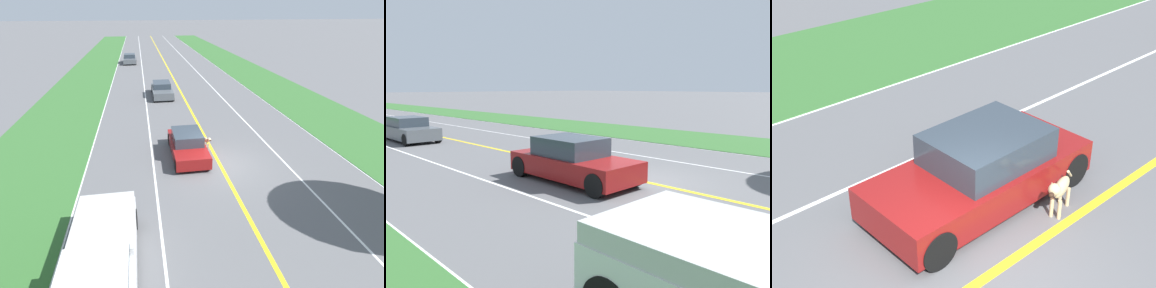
{
  "view_description": "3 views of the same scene",
  "coord_description": "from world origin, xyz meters",
  "views": [
    {
      "loc": [
        3.87,
        13.5,
        7.62
      ],
      "look_at": [
        1.41,
        -0.66,
        1.05
      ],
      "focal_mm": 28.0,
      "sensor_mm": 36.0,
      "label": 1
    },
    {
      "loc": [
        9.38,
        6.88,
        2.94
      ],
      "look_at": [
        1.18,
        -1.61,
        1.13
      ],
      "focal_mm": 35.0,
      "sensor_mm": 36.0,
      "label": 2
    },
    {
      "loc": [
        -4.22,
        4.26,
        5.79
      ],
      "look_at": [
        1.8,
        -1.32,
        1.13
      ],
      "focal_mm": 50.0,
      "sensor_mm": 36.0,
      "label": 3
    }
  ],
  "objects": [
    {
      "name": "car_trailing_near",
      "position": [
        1.93,
        -14.19,
        0.61
      ],
      "size": [
        1.85,
        4.4,
        1.3
      ],
      "color": "#51565B",
      "rests_on": "ground"
    },
    {
      "name": "lane_dash_same_dir",
      "position": [
        3.5,
        0.0,
        0.0
      ],
      "size": [
        0.1,
        160.0,
        0.01
      ],
      "primitive_type": "cube",
      "color": "white",
      "rests_on": "ground"
    },
    {
      "name": "dog",
      "position": [
        0.28,
        -2.19,
        0.52
      ],
      "size": [
        0.46,
        1.08,
        0.82
      ],
      "rotation": [
        0.0,
        0.0,
        0.32
      ],
      "color": "#D1B784",
      "rests_on": "ground"
    },
    {
      "name": "lane_dash_oncoming",
      "position": [
        -3.5,
        0.0,
        0.0
      ],
      "size": [
        0.1,
        160.0,
        0.01
      ],
      "primitive_type": "cube",
      "color": "white",
      "rests_on": "ground"
    },
    {
      "name": "ego_car",
      "position": [
        1.52,
        -1.48,
        0.64
      ],
      "size": [
        1.86,
        4.29,
        1.38
      ],
      "color": "maroon",
      "rests_on": "ground"
    },
    {
      "name": "lane_edge_line_left",
      "position": [
        -7.0,
        0.0,
        0.0
      ],
      "size": [
        0.14,
        160.0,
        0.01
      ],
      "primitive_type": "cube",
      "color": "white",
      "rests_on": "ground"
    },
    {
      "name": "lane_edge_line_right",
      "position": [
        7.0,
        0.0,
        0.0
      ],
      "size": [
        0.14,
        160.0,
        0.01
      ],
      "primitive_type": "cube",
      "color": "white",
      "rests_on": "ground"
    },
    {
      "name": "ground_plane",
      "position": [
        0.0,
        0.0,
        0.0
      ],
      "size": [
        400.0,
        400.0,
        0.0
      ],
      "primitive_type": "plane",
      "color": "#5B5B5E"
    },
    {
      "name": "grass_verge_left",
      "position": [
        -10.0,
        0.0,
        0.01
      ],
      "size": [
        6.0,
        160.0,
        0.03
      ],
      "primitive_type": "cube",
      "color": "#33662D",
      "rests_on": "ground"
    },
    {
      "name": "centre_divider_line",
      "position": [
        0.0,
        0.0,
        0.0
      ],
      "size": [
        0.18,
        160.0,
        0.01
      ],
      "primitive_type": "cube",
      "color": "yellow",
      "rests_on": "ground"
    }
  ]
}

